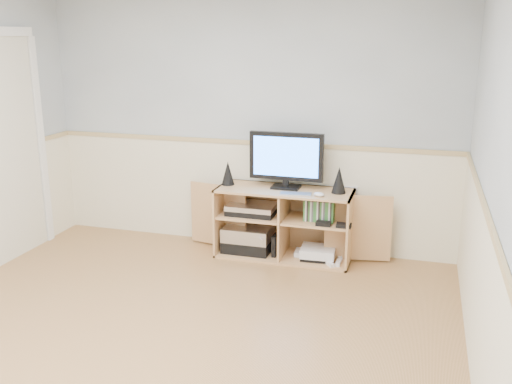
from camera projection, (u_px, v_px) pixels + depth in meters
room at (135, 170)px, 3.45m from camera, size 4.04×4.54×2.54m
media_cabinet at (285, 221)px, 5.33m from camera, size 1.94×0.47×0.65m
monitor at (286, 158)px, 5.16m from camera, size 0.68×0.18×0.52m
speaker_left at (228, 173)px, 5.33m from camera, size 0.12×0.12×0.22m
speaker_right at (339, 180)px, 5.05m from camera, size 0.13×0.13×0.24m
keyboard at (296, 194)px, 5.02m from camera, size 0.29×0.15×0.01m
mouse at (319, 194)px, 4.97m from camera, size 0.11×0.09×0.04m
av_components at (250, 231)px, 5.40m from camera, size 0.52×0.33×0.47m
game_consoles at (317, 253)px, 5.25m from camera, size 0.45×0.30×0.11m
game_cases at (319, 210)px, 5.13m from camera, size 0.27×0.14×0.19m
wall_outlet at (351, 193)px, 5.27m from camera, size 0.12×0.03×0.12m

